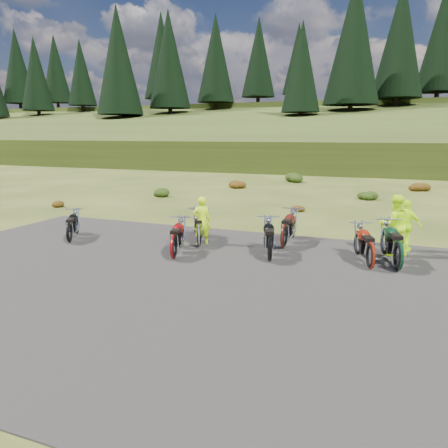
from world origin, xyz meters
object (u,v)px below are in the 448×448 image
at_px(motorcycle_0, 70,243).
at_px(motorcycle_3, 199,247).
at_px(motorcycle_7, 397,271).
at_px(person_middle, 202,221).

xyz_separation_m(motorcycle_0, motorcycle_3, (4.34, 1.17, 0.00)).
bearing_deg(motorcycle_0, motorcycle_3, -104.15).
distance_m(motorcycle_0, motorcycle_3, 4.49).
height_order(motorcycle_0, motorcycle_3, motorcycle_3).
xyz_separation_m(motorcycle_0, motorcycle_7, (10.50, 0.81, 0.00)).
height_order(motorcycle_3, motorcycle_7, motorcycle_7).
distance_m(motorcycle_0, person_middle, 4.63).
distance_m(motorcycle_3, person_middle, 0.86).
height_order(motorcycle_0, motorcycle_7, motorcycle_7).
xyz_separation_m(motorcycle_3, person_middle, (-0.01, 0.28, 0.81)).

